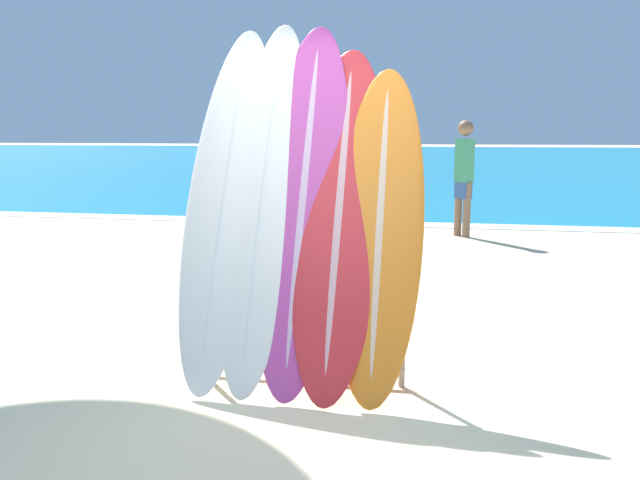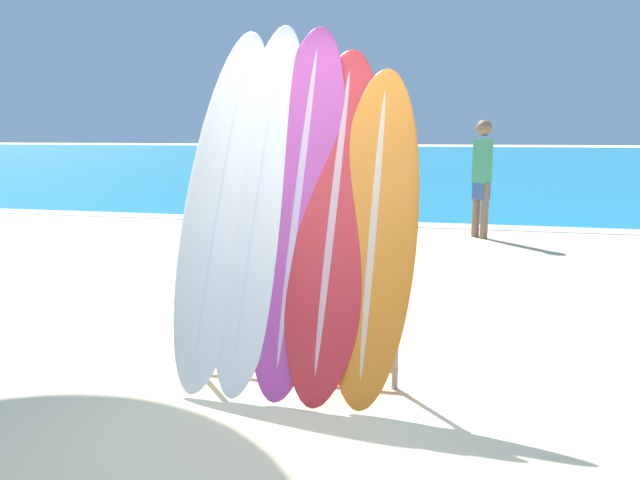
% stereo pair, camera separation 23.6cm
% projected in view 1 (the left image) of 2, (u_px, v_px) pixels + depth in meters
% --- Properties ---
extents(ground_plane, '(160.00, 160.00, 0.00)m').
position_uv_depth(ground_plane, '(288.00, 420.00, 3.51)').
color(ground_plane, beige).
extents(ocean_water, '(120.00, 60.00, 0.01)m').
position_uv_depth(ocean_water, '(423.00, 158.00, 39.32)').
color(ocean_water, teal).
rests_on(ocean_water, ground_plane).
extents(surfboard_rack, '(1.39, 0.04, 0.78)m').
position_uv_depth(surfboard_rack, '(298.00, 317.00, 4.02)').
color(surfboard_rack, gray).
rests_on(surfboard_rack, ground_plane).
extents(surfboard_slot_0, '(0.54, 1.29, 2.35)m').
position_uv_depth(surfboard_slot_0, '(227.00, 197.00, 4.17)').
color(surfboard_slot_0, silver).
rests_on(surfboard_slot_0, ground_plane).
extents(surfboard_slot_1, '(0.51, 1.30, 2.39)m').
position_uv_depth(surfboard_slot_1, '(265.00, 194.00, 4.13)').
color(surfboard_slot_1, silver).
rests_on(surfboard_slot_1, ground_plane).
extents(surfboard_slot_2, '(0.58, 1.26, 2.36)m').
position_uv_depth(surfboard_slot_2, '(304.00, 197.00, 4.07)').
color(surfboard_slot_2, '#B23D8E').
rests_on(surfboard_slot_2, ground_plane).
extents(surfboard_slot_3, '(0.59, 1.27, 2.20)m').
position_uv_depth(surfboard_slot_3, '(340.00, 211.00, 4.01)').
color(surfboard_slot_3, red).
rests_on(surfboard_slot_3, ground_plane).
extents(surfboard_slot_4, '(0.55, 1.09, 2.04)m').
position_uv_depth(surfboard_slot_4, '(380.00, 225.00, 3.93)').
color(surfboard_slot_4, orange).
rests_on(surfboard_slot_4, ground_plane).
extents(person_near_water, '(0.30, 0.30, 1.78)m').
position_uv_depth(person_near_water, '(464.00, 174.00, 9.54)').
color(person_near_water, '#846047').
rests_on(person_near_water, ground_plane).
extents(person_mid_beach, '(0.26, 0.26, 1.54)m').
position_uv_depth(person_mid_beach, '(313.00, 191.00, 8.13)').
color(person_mid_beach, '#846047').
rests_on(person_mid_beach, ground_plane).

